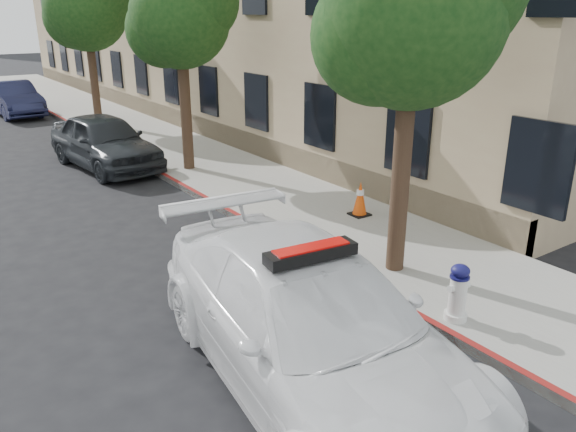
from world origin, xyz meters
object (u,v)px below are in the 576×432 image
(parked_car_far, at_px, (14,99))
(fire_hydrant, at_px, (458,293))
(police_car, at_px, (310,322))
(parked_car_mid, at_px, (105,141))
(traffic_cone, at_px, (360,199))

(parked_car_far, height_order, fire_hydrant, parked_car_far)
(police_car, height_order, parked_car_mid, police_car)
(police_car, bearing_deg, traffic_cone, 48.99)
(police_car, distance_m, fire_hydrant, 2.47)
(parked_car_mid, height_order, fire_hydrant, parked_car_mid)
(police_car, xyz_separation_m, parked_car_mid, (1.27, 11.40, -0.05))
(parked_car_mid, height_order, parked_car_far, parked_car_mid)
(police_car, relative_size, fire_hydrant, 6.96)
(traffic_cone, bearing_deg, parked_car_mid, 111.57)
(police_car, relative_size, traffic_cone, 7.90)
(parked_car_mid, distance_m, traffic_cone, 8.16)
(parked_car_mid, height_order, traffic_cone, parked_car_mid)
(fire_hydrant, bearing_deg, parked_car_mid, 103.27)
(parked_car_far, xyz_separation_m, fire_hydrant, (1.57, -22.57, -0.16))
(parked_car_far, distance_m, traffic_cone, 18.82)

